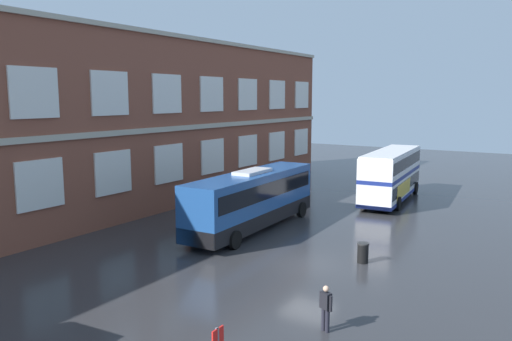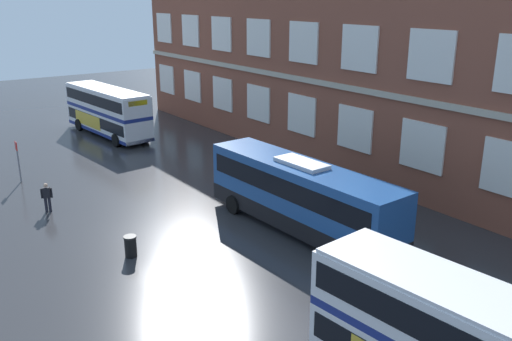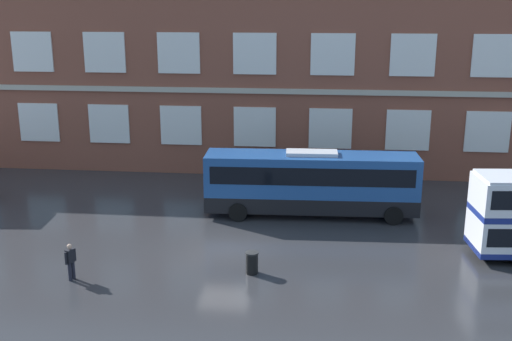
{
  "view_description": "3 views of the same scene",
  "coord_description": "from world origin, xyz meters",
  "px_view_note": "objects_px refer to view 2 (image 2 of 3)",
  "views": [
    {
      "loc": [
        -21.74,
        -10.71,
        8.29
      ],
      "look_at": [
        0.49,
        3.42,
        4.41
      ],
      "focal_mm": 34.98,
      "sensor_mm": 36.0,
      "label": 1
    },
    {
      "loc": [
        23.63,
        -10.95,
        11.67
      ],
      "look_at": [
        1.03,
        5.39,
        2.61
      ],
      "focal_mm": 38.13,
      "sensor_mm": 36.0,
      "label": 2
    },
    {
      "loc": [
        4.58,
        -27.78,
        11.92
      ],
      "look_at": [
        1.28,
        2.72,
        3.48
      ],
      "focal_mm": 43.13,
      "sensor_mm": 36.0,
      "label": 3
    }
  ],
  "objects_px": {
    "touring_coach": "(301,197)",
    "bus_stand_flag": "(18,158)",
    "double_decker_near": "(107,111)",
    "waiting_passenger": "(47,196)",
    "station_litter_bin": "(131,246)"
  },
  "relations": [
    {
      "from": "waiting_passenger",
      "to": "station_litter_bin",
      "type": "bearing_deg",
      "value": 11.06
    },
    {
      "from": "touring_coach",
      "to": "waiting_passenger",
      "type": "height_order",
      "value": "touring_coach"
    },
    {
      "from": "double_decker_near",
      "to": "touring_coach",
      "type": "height_order",
      "value": "double_decker_near"
    },
    {
      "from": "double_decker_near",
      "to": "bus_stand_flag",
      "type": "distance_m",
      "value": 12.7
    },
    {
      "from": "touring_coach",
      "to": "bus_stand_flag",
      "type": "xyz_separation_m",
      "value": [
        -16.65,
        -9.72,
        -0.27
      ]
    },
    {
      "from": "touring_coach",
      "to": "waiting_passenger",
      "type": "relative_size",
      "value": 7.11
    },
    {
      "from": "waiting_passenger",
      "to": "bus_stand_flag",
      "type": "relative_size",
      "value": 0.63
    },
    {
      "from": "double_decker_near",
      "to": "waiting_passenger",
      "type": "xyz_separation_m",
      "value": [
        14.88,
        -9.41,
        -1.22
      ]
    },
    {
      "from": "double_decker_near",
      "to": "bus_stand_flag",
      "type": "height_order",
      "value": "double_decker_near"
    },
    {
      "from": "waiting_passenger",
      "to": "bus_stand_flag",
      "type": "bearing_deg",
      "value": 179.66
    },
    {
      "from": "bus_stand_flag",
      "to": "double_decker_near",
      "type": "bearing_deg",
      "value": 132.37
    },
    {
      "from": "station_litter_bin",
      "to": "bus_stand_flag",
      "type": "bearing_deg",
      "value": -173.97
    },
    {
      "from": "waiting_passenger",
      "to": "bus_stand_flag",
      "type": "distance_m",
      "value": 6.37
    },
    {
      "from": "double_decker_near",
      "to": "bus_stand_flag",
      "type": "xyz_separation_m",
      "value": [
        8.55,
        -9.37,
        -0.51
      ]
    },
    {
      "from": "double_decker_near",
      "to": "touring_coach",
      "type": "bearing_deg",
      "value": 0.8
    }
  ]
}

